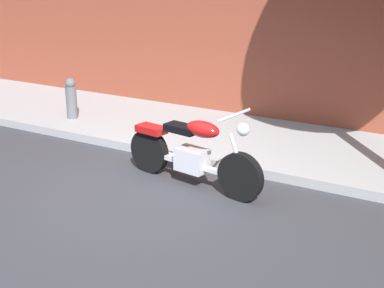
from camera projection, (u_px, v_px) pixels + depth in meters
The scene contains 4 objects.
ground_plane at pixel (149, 195), 7.17m from camera, with size 60.00×60.00×0.00m, color #38383D.
sidewalk at pixel (231, 138), 9.23m from camera, with size 19.84×2.54×0.14m, color #A3A3A3.
motorcycle at pixel (192, 153), 7.34m from camera, with size 2.23×0.76×1.15m.
fire_hydrant at pixel (72, 102), 10.05m from camera, with size 0.20×0.20×0.91m.
Camera 1 is at (3.72, -5.43, 2.97)m, focal length 50.13 mm.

